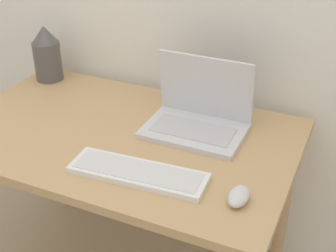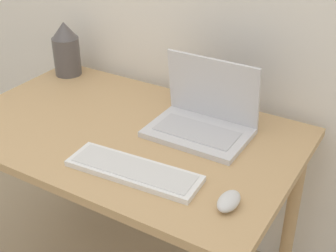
{
  "view_description": "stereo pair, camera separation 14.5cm",
  "coord_description": "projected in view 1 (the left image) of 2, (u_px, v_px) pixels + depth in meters",
  "views": [
    {
      "loc": [
        0.72,
        -0.83,
        1.54
      ],
      "look_at": [
        0.2,
        0.32,
        0.82
      ],
      "focal_mm": 50.0,
      "sensor_mm": 36.0,
      "label": 1
    },
    {
      "loc": [
        0.85,
        -0.76,
        1.54
      ],
      "look_at": [
        0.2,
        0.32,
        0.82
      ],
      "focal_mm": 50.0,
      "sensor_mm": 36.0,
      "label": 2
    }
  ],
  "objects": [
    {
      "name": "keyboard",
      "position": [
        138.0,
        173.0,
        1.39
      ],
      "size": [
        0.43,
        0.15,
        0.02
      ],
      "color": "white",
      "rests_on": "desk"
    },
    {
      "name": "desk",
      "position": [
        122.0,
        154.0,
        1.66
      ],
      "size": [
        1.19,
        0.74,
        0.72
      ],
      "color": "tan",
      "rests_on": "ground_plane"
    },
    {
      "name": "mouse",
      "position": [
        239.0,
        196.0,
        1.28
      ],
      "size": [
        0.06,
        0.1,
        0.04
      ],
      "color": "silver",
      "rests_on": "desk"
    },
    {
      "name": "vase",
      "position": [
        47.0,
        54.0,
        1.95
      ],
      "size": [
        0.11,
        0.11,
        0.23
      ],
      "color": "#514C4C",
      "rests_on": "desk"
    },
    {
      "name": "laptop",
      "position": [
        198.0,
        115.0,
        1.61
      ],
      "size": [
        0.34,
        0.24,
        0.25
      ],
      "color": "silver",
      "rests_on": "desk"
    }
  ]
}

